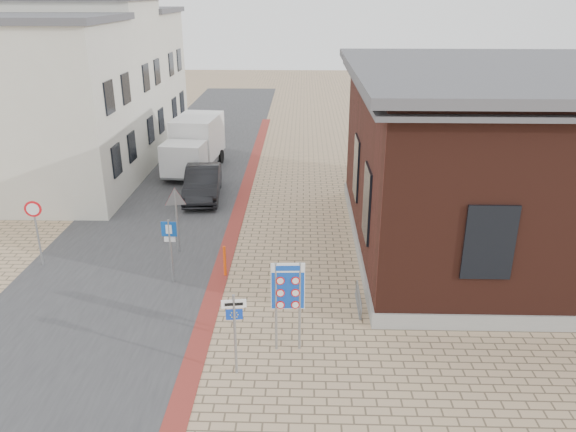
% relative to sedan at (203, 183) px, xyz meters
% --- Properties ---
extents(ground, '(120.00, 120.00, 0.00)m').
position_rel_sedan_xyz_m(ground, '(3.90, -12.13, -0.75)').
color(ground, tan).
rests_on(ground, ground).
extents(road_strip, '(7.00, 60.00, 0.02)m').
position_rel_sedan_xyz_m(road_strip, '(-1.60, 2.87, -0.74)').
color(road_strip, '#38383A').
rests_on(road_strip, ground).
extents(curb_strip, '(0.60, 40.00, 0.02)m').
position_rel_sedan_xyz_m(curb_strip, '(1.90, -2.13, -0.73)').
color(curb_strip, maroon).
rests_on(curb_strip, ground).
extents(brick_building, '(13.00, 13.00, 6.80)m').
position_rel_sedan_xyz_m(brick_building, '(12.90, -5.13, 2.74)').
color(brick_building, gray).
rests_on(brick_building, ground).
extents(townhouse_near, '(7.40, 6.40, 8.30)m').
position_rel_sedan_xyz_m(townhouse_near, '(-7.09, -0.13, 3.42)').
color(townhouse_near, beige).
rests_on(townhouse_near, ground).
extents(townhouse_mid, '(7.40, 6.40, 9.10)m').
position_rel_sedan_xyz_m(townhouse_mid, '(-7.09, 5.87, 3.82)').
color(townhouse_mid, beige).
rests_on(townhouse_mid, ground).
extents(townhouse_far, '(7.40, 6.40, 8.30)m').
position_rel_sedan_xyz_m(townhouse_far, '(-7.09, 11.87, 3.42)').
color(townhouse_far, beige).
rests_on(townhouse_far, ground).
extents(bike_rack, '(0.08, 1.80, 0.60)m').
position_rel_sedan_xyz_m(bike_rack, '(6.55, -9.93, -0.48)').
color(bike_rack, slate).
rests_on(bike_rack, ground).
extents(sedan, '(1.98, 4.66, 1.49)m').
position_rel_sedan_xyz_m(sedan, '(0.00, 0.00, 0.00)').
color(sedan, black).
rests_on(sedan, ground).
extents(box_truck, '(2.72, 5.62, 2.85)m').
position_rel_sedan_xyz_m(box_truck, '(-1.16, 4.44, 0.72)').
color(box_truck, slate).
rests_on(box_truck, ground).
extents(border_sign, '(0.90, 0.10, 2.64)m').
position_rel_sedan_xyz_m(border_sign, '(4.40, -12.23, 1.14)').
color(border_sign, gray).
rests_on(border_sign, ground).
extents(essen_sign, '(0.62, 0.12, 2.30)m').
position_rel_sedan_xyz_m(essen_sign, '(3.10, -13.33, 0.77)').
color(essen_sign, gray).
rests_on(essen_sign, ground).
extents(parking_sign, '(0.51, 0.07, 2.30)m').
position_rel_sedan_xyz_m(parking_sign, '(0.40, -8.54, 0.81)').
color(parking_sign, gray).
rests_on(parking_sign, ground).
extents(yield_sign, '(0.89, 0.27, 2.53)m').
position_rel_sedan_xyz_m(yield_sign, '(0.10, -6.13, 1.19)').
color(yield_sign, gray).
rests_on(yield_sign, ground).
extents(speed_sign, '(0.58, 0.11, 2.48)m').
position_rel_sedan_xyz_m(speed_sign, '(-4.60, -7.37, 0.93)').
color(speed_sign, gray).
rests_on(speed_sign, ground).
extents(bollard, '(0.12, 0.12, 1.12)m').
position_rel_sedan_xyz_m(bollard, '(2.10, -7.98, -0.19)').
color(bollard, '#FF510D').
rests_on(bollard, ground).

